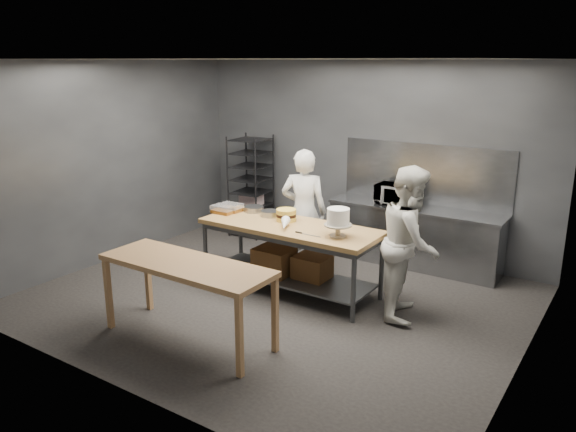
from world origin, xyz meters
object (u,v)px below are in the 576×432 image
(near_counter, at_px, (186,270))
(speed_rack, at_px, (251,187))
(layer_cake, at_px, (286,215))
(work_table, at_px, (290,250))
(chef_right, at_px, (410,242))
(chef_behind, at_px, (304,212))
(frosted_cake_stand, at_px, (338,219))
(microwave, at_px, (395,194))

(near_counter, relative_size, speed_rack, 1.14)
(layer_cake, bearing_deg, work_table, -40.53)
(near_counter, xyz_separation_m, chef_right, (1.76, 1.94, 0.10))
(chef_behind, bearing_deg, frosted_cake_stand, 121.15)
(chef_behind, xyz_separation_m, frosted_cake_stand, (1.00, -0.82, 0.25))
(chef_behind, bearing_deg, chef_right, 144.35)
(near_counter, relative_size, layer_cake, 7.52)
(work_table, height_order, chef_behind, chef_behind)
(work_table, bearing_deg, speed_rack, 138.33)
(near_counter, relative_size, chef_right, 1.09)
(work_table, height_order, near_counter, work_table)
(work_table, distance_m, chef_right, 1.63)
(chef_right, bearing_deg, chef_behind, 57.46)
(work_table, bearing_deg, chef_right, 6.38)
(chef_behind, relative_size, frosted_cake_stand, 5.08)
(near_counter, height_order, layer_cake, layer_cake)
(work_table, height_order, frosted_cake_stand, frosted_cake_stand)
(near_counter, height_order, speed_rack, speed_rack)
(work_table, relative_size, microwave, 4.43)
(speed_rack, xyz_separation_m, frosted_cake_stand, (2.74, -1.87, 0.29))
(near_counter, xyz_separation_m, microwave, (0.85, 3.59, 0.24))
(work_table, distance_m, frosted_cake_stand, 0.97)
(chef_behind, bearing_deg, near_counter, 71.73)
(chef_right, xyz_separation_m, layer_cake, (-1.72, -0.06, 0.08))
(near_counter, xyz_separation_m, chef_behind, (-0.05, 2.46, 0.09))
(speed_rack, distance_m, layer_cake, 2.46)
(frosted_cake_stand, bearing_deg, speed_rack, 145.69)
(work_table, distance_m, layer_cake, 0.47)
(near_counter, relative_size, chef_behind, 1.11)
(chef_right, bearing_deg, near_counter, 121.40)
(speed_rack, height_order, layer_cake, speed_rack)
(chef_behind, xyz_separation_m, layer_cake, (0.09, -0.58, 0.10))
(layer_cake, bearing_deg, near_counter, -91.11)
(near_counter, height_order, chef_behind, chef_behind)
(chef_behind, distance_m, layer_cake, 0.60)
(speed_rack, height_order, chef_right, chef_right)
(speed_rack, relative_size, frosted_cake_stand, 4.93)
(chef_right, bearing_deg, layer_cake, 75.56)
(work_table, xyz_separation_m, chef_behind, (-0.23, 0.70, 0.33))
(microwave, xyz_separation_m, frosted_cake_stand, (0.10, -1.95, 0.10))
(frosted_cake_stand, bearing_deg, chef_behind, 140.59)
(chef_behind, bearing_deg, layer_cake, 78.99)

